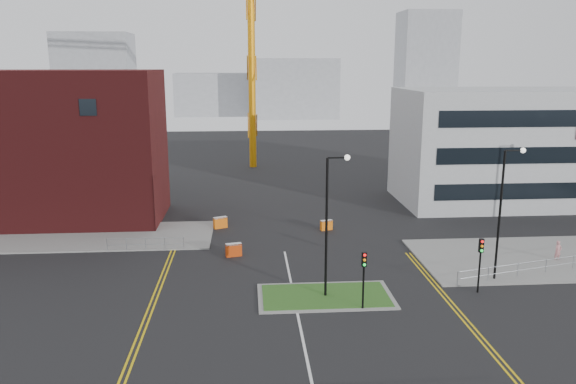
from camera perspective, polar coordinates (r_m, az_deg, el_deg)
name	(u,v)px	position (r m, az deg, el deg)	size (l,w,h in m)	color
ground	(308,363)	(29.18, 2.01, -16.97)	(200.00, 200.00, 0.00)	black
pavement_left	(47,238)	(52.22, -23.28, -4.28)	(28.00, 8.00, 0.12)	slate
pavement_right	(573,257)	(48.57, 26.95, -5.89)	(24.00, 10.00, 0.12)	slate
island_kerb	(325,296)	(36.50, 3.81, -10.53)	(8.60, 4.60, 0.08)	slate
grass_island	(325,296)	(36.49, 3.81, -10.50)	(8.00, 4.00, 0.12)	#274E1A
brick_building	(29,149)	(57.36, -24.79, 4.00)	(24.20, 10.07, 14.24)	#4B1214
office_block	(519,146)	(64.56, 22.43, 4.32)	(25.00, 12.20, 12.00)	#A6A9AA
streetlamp_island	(330,215)	(34.75, 4.30, -2.35)	(1.46, 0.36, 9.18)	black
streetlamp_right_near	(504,204)	(40.12, 21.08, -1.12)	(1.46, 0.36, 9.18)	black
traffic_light_island	(364,269)	(34.04, 7.72, -7.80)	(0.28, 0.33, 3.65)	black
traffic_light_right	(481,255)	(38.22, 18.98, -6.07)	(0.28, 0.33, 3.65)	black
railing_left	(145,242)	(46.03, -14.28, -4.95)	(6.05, 0.05, 1.10)	gray
railing_right	(573,260)	(45.57, 27.01, -6.13)	(19.05, 5.05, 1.10)	gray
centre_line	(304,343)	(30.92, 1.60, -15.12)	(0.15, 30.00, 0.01)	silver
yellow_left_a	(156,290)	(38.53, -13.29, -9.62)	(0.12, 24.00, 0.01)	gold
yellow_left_b	(160,289)	(38.48, -12.84, -9.62)	(0.12, 24.00, 0.01)	gold
yellow_right_a	(451,306)	(36.52, 16.23, -11.09)	(0.12, 20.00, 0.01)	gold
yellow_right_b	(456,306)	(36.62, 16.68, -11.05)	(0.12, 20.00, 0.01)	gold
skyline_a	(96,79)	(149.88, -18.92, 10.85)	(18.00, 12.00, 22.00)	gray
skyline_b	(293,88)	(155.82, 0.52, 10.47)	(24.00, 12.00, 16.00)	gray
skyline_c	(425,66)	(157.59, 13.78, 12.32)	(14.00, 12.00, 28.00)	gray
skyline_d	(228,94)	(165.46, -6.09, 9.85)	(30.00, 12.00, 12.00)	gray
pedestrian	(558,251)	(46.95, 25.73, -5.43)	(0.59, 0.39, 1.61)	tan
barrier_left	(220,222)	(51.16, -6.90, -3.05)	(1.29, 0.87, 1.04)	orange
barrier_mid	(234,249)	(43.70, -5.55, -5.81)	(1.29, 0.67, 1.03)	#C3390A
barrier_right	(326,225)	(50.35, 3.92, -3.33)	(1.14, 0.68, 0.91)	orange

